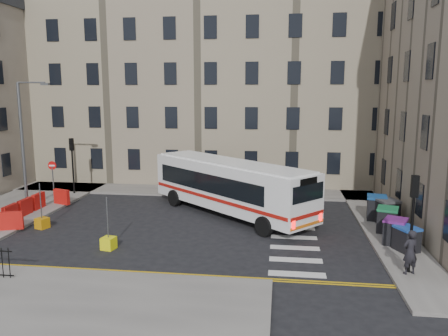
% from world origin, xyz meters
% --- Properties ---
extents(ground, '(120.00, 120.00, 0.00)m').
position_xyz_m(ground, '(0.00, 0.00, 0.00)').
color(ground, black).
rests_on(ground, ground).
extents(pavement_north, '(36.00, 3.20, 0.15)m').
position_xyz_m(pavement_north, '(-6.00, 8.60, 0.07)').
color(pavement_north, slate).
rests_on(pavement_north, ground).
extents(pavement_east, '(2.40, 26.00, 0.15)m').
position_xyz_m(pavement_east, '(9.00, 4.00, 0.07)').
color(pavement_east, slate).
rests_on(pavement_east, ground).
extents(pavement_west, '(6.00, 22.00, 0.15)m').
position_xyz_m(pavement_west, '(-14.00, 1.00, 0.07)').
color(pavement_west, slate).
rests_on(pavement_west, ground).
extents(terrace_north, '(38.30, 10.80, 17.20)m').
position_xyz_m(terrace_north, '(-7.00, 15.50, 8.62)').
color(terrace_north, gray).
rests_on(terrace_north, ground).
extents(traffic_light_east, '(0.28, 0.22, 4.10)m').
position_xyz_m(traffic_light_east, '(8.60, -5.50, 2.87)').
color(traffic_light_east, black).
rests_on(traffic_light_east, pavement_east).
extents(traffic_light_nw, '(0.28, 0.22, 4.10)m').
position_xyz_m(traffic_light_nw, '(-12.00, 6.50, 2.87)').
color(traffic_light_nw, black).
rests_on(traffic_light_nw, pavement_west).
extents(streetlamp, '(0.50, 0.22, 8.14)m').
position_xyz_m(streetlamp, '(-13.00, 2.00, 4.34)').
color(streetlamp, '#595B5E').
rests_on(streetlamp, pavement_west).
extents(no_entry_north, '(0.60, 0.08, 3.00)m').
position_xyz_m(no_entry_north, '(-12.50, 4.50, 2.08)').
color(no_entry_north, '#595B5E').
rests_on(no_entry_north, pavement_west).
extents(roadworks_barriers, '(1.66, 6.26, 1.00)m').
position_xyz_m(roadworks_barriers, '(-11.84, 0.50, 0.65)').
color(roadworks_barriers, red).
rests_on(roadworks_barriers, pavement_west).
extents(bus, '(10.87, 10.13, 3.31)m').
position_xyz_m(bus, '(0.13, 2.64, 1.91)').
color(bus, white).
rests_on(bus, ground).
extents(wheelie_bin_a, '(1.27, 1.34, 1.16)m').
position_xyz_m(wheelie_bin_a, '(9.19, -2.90, 0.74)').
color(wheelie_bin_a, black).
rests_on(wheelie_bin_a, pavement_east).
extents(wheelie_bin_b, '(1.40, 1.47, 1.28)m').
position_xyz_m(wheelie_bin_b, '(8.88, -1.99, 0.79)').
color(wheelie_bin_b, black).
rests_on(wheelie_bin_b, pavement_east).
extents(wheelie_bin_c, '(1.34, 1.45, 1.33)m').
position_xyz_m(wheelie_bin_c, '(8.96, -0.03, 0.82)').
color(wheelie_bin_c, black).
rests_on(wheelie_bin_c, pavement_east).
extents(wheelie_bin_d, '(1.44, 1.55, 1.40)m').
position_xyz_m(wheelie_bin_d, '(9.27, 1.58, 0.85)').
color(wheelie_bin_d, black).
rests_on(wheelie_bin_d, pavement_east).
extents(wheelie_bin_e, '(1.31, 1.45, 1.41)m').
position_xyz_m(wheelie_bin_e, '(8.88, 2.33, 0.86)').
color(wheelie_bin_e, black).
rests_on(wheelie_bin_e, pavement_east).
extents(pedestrian, '(0.80, 0.66, 1.87)m').
position_xyz_m(pedestrian, '(8.55, -5.69, 1.09)').
color(pedestrian, black).
rests_on(pedestrian, pavement_east).
extents(bollard_yellow, '(0.77, 0.77, 0.60)m').
position_xyz_m(bollard_yellow, '(-10.00, -1.44, 0.30)').
color(bollard_yellow, '#CC820B').
rests_on(bollard_yellow, ground).
extents(bollard_chevron, '(0.71, 0.71, 0.60)m').
position_xyz_m(bollard_chevron, '(-5.00, -4.15, 0.30)').
color(bollard_chevron, '#EEEC0E').
rests_on(bollard_chevron, ground).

